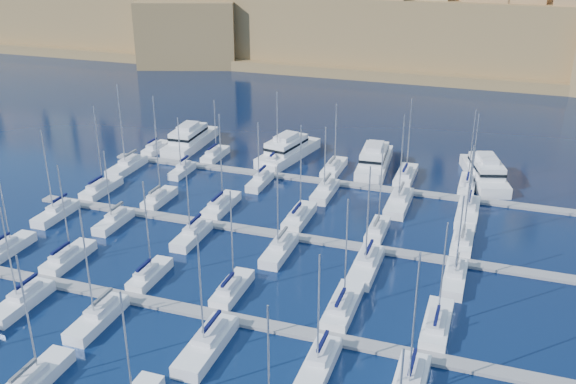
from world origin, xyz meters
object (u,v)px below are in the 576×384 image
at_px(motor_yacht_b, 288,150).
at_px(sailboat_2, 35,379).
at_px(motor_yacht_d, 485,172).
at_px(motor_yacht_c, 374,160).
at_px(motor_yacht_a, 190,139).

bearing_deg(motor_yacht_b, sailboat_2, -91.77).
xyz_separation_m(sailboat_2, motor_yacht_b, (2.17, 70.30, 0.98)).
xyz_separation_m(sailboat_2, motor_yacht_d, (38.75, 70.26, 0.98)).
height_order(motor_yacht_b, motor_yacht_c, same).
height_order(sailboat_2, motor_yacht_a, sailboat_2).
distance_m(motor_yacht_a, motor_yacht_d, 57.48).
bearing_deg(motor_yacht_a, motor_yacht_d, -0.02).
height_order(motor_yacht_a, motor_yacht_d, same).
bearing_deg(motor_yacht_b, motor_yacht_c, -0.74).
distance_m(sailboat_2, motor_yacht_d, 80.24).
bearing_deg(motor_yacht_c, motor_yacht_d, 0.52).
height_order(sailboat_2, motor_yacht_b, sailboat_2).
bearing_deg(motor_yacht_b, motor_yacht_d, -0.06).
xyz_separation_m(sailboat_2, motor_yacht_a, (-18.73, 70.28, 0.98)).
relative_size(motor_yacht_a, motor_yacht_c, 1.02).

